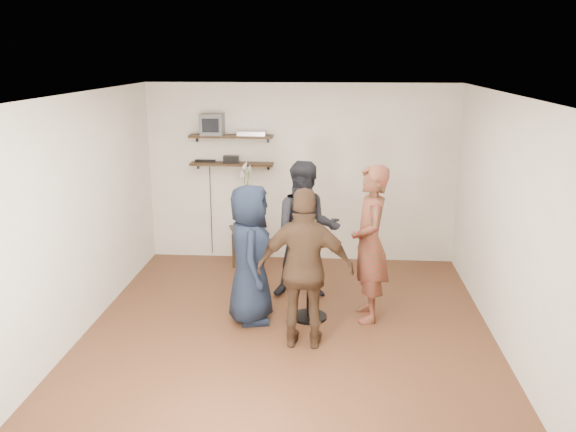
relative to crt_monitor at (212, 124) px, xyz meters
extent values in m
cube|color=#462916|center=(1.27, -2.38, -2.04)|extent=(4.50, 5.00, 0.04)
cube|color=white|center=(1.27, -2.38, 0.60)|extent=(4.50, 5.00, 0.04)
cube|color=white|center=(1.27, 0.15, -0.72)|extent=(4.50, 0.04, 2.60)
cube|color=white|center=(1.27, -4.89, -0.72)|extent=(4.50, 0.04, 2.60)
cube|color=white|center=(-1.00, -2.38, -0.72)|extent=(0.04, 5.00, 2.60)
cube|color=white|center=(3.54, -2.38, -0.72)|extent=(0.04, 5.00, 2.60)
cube|color=black|center=(0.27, 0.00, -0.17)|extent=(1.20, 0.25, 0.04)
cube|color=black|center=(0.27, 0.00, -0.57)|extent=(1.20, 0.25, 0.04)
cube|color=#59595B|center=(0.00, 0.00, 0.00)|extent=(0.32, 0.30, 0.30)
cube|color=silver|center=(0.57, 0.00, -0.12)|extent=(0.40, 0.24, 0.06)
cube|color=black|center=(0.26, 0.00, -0.50)|extent=(0.22, 0.10, 0.10)
cube|color=black|center=(-0.13, 0.05, -0.54)|extent=(0.30, 0.05, 0.03)
cube|color=black|center=(0.50, -0.20, -1.49)|extent=(0.57, 0.57, 0.04)
cylinder|color=black|center=(0.32, -0.39, -1.76)|extent=(0.04, 0.04, 0.51)
cylinder|color=black|center=(0.68, -0.39, -1.76)|extent=(0.04, 0.04, 0.51)
cylinder|color=black|center=(0.32, -0.02, -1.76)|extent=(0.04, 0.04, 0.51)
cylinder|color=black|center=(0.68, -0.02, -1.76)|extent=(0.04, 0.04, 0.51)
cylinder|color=white|center=(0.50, -0.20, -1.32)|extent=(0.15, 0.15, 0.31)
cylinder|color=#3B7521|center=(0.48, -0.20, -1.00)|extent=(0.01, 0.07, 0.57)
cone|color=silver|center=(0.44, -0.20, -0.65)|extent=(0.07, 0.09, 0.12)
cylinder|color=#3B7521|center=(0.52, -0.19, -0.97)|extent=(0.04, 0.06, 0.63)
cone|color=silver|center=(0.55, -0.17, -0.59)|extent=(0.11, 0.13, 0.13)
cylinder|color=#3B7521|center=(0.50, -0.22, -0.94)|extent=(0.10, 0.09, 0.69)
cone|color=silver|center=(0.50, -0.25, -0.53)|extent=(0.13, 0.13, 0.13)
cylinder|color=black|center=(1.48, -2.04, -1.06)|extent=(0.53, 0.53, 0.04)
cylinder|color=black|center=(1.48, -2.04, -1.54)|extent=(0.07, 0.07, 0.90)
cylinder|color=black|center=(1.48, -2.04, -2.00)|extent=(0.41, 0.41, 0.03)
cylinder|color=silver|center=(1.42, -2.09, -1.04)|extent=(0.06, 0.06, 0.00)
cylinder|color=silver|center=(1.42, -2.09, -0.99)|extent=(0.01, 0.01, 0.10)
cylinder|color=silver|center=(1.42, -2.09, -0.88)|extent=(0.07, 0.07, 0.12)
cylinder|color=#E3B05D|center=(1.42, -2.09, -0.91)|extent=(0.07, 0.07, 0.06)
cylinder|color=silver|center=(1.55, -2.08, -1.04)|extent=(0.05, 0.05, 0.00)
cylinder|color=silver|center=(1.55, -2.08, -1.00)|extent=(0.01, 0.01, 0.08)
cylinder|color=silver|center=(1.55, -2.08, -0.91)|extent=(0.06, 0.06, 0.10)
cylinder|color=#E3B05D|center=(1.55, -2.08, -0.93)|extent=(0.06, 0.06, 0.05)
cylinder|color=silver|center=(1.46, -1.96, -1.04)|extent=(0.06, 0.06, 0.00)
cylinder|color=silver|center=(1.46, -1.96, -0.99)|extent=(0.01, 0.01, 0.09)
cylinder|color=silver|center=(1.46, -1.96, -0.89)|extent=(0.07, 0.07, 0.11)
cylinder|color=#E3B05D|center=(1.46, -1.96, -0.91)|extent=(0.06, 0.06, 0.06)
cylinder|color=silver|center=(1.52, -2.02, -1.04)|extent=(0.06, 0.06, 0.00)
cylinder|color=silver|center=(1.52, -2.02, -0.99)|extent=(0.01, 0.01, 0.09)
cylinder|color=silver|center=(1.52, -2.02, -0.89)|extent=(0.07, 0.07, 0.11)
cylinder|color=#E3B05D|center=(1.52, -2.02, -0.91)|extent=(0.06, 0.06, 0.06)
imported|color=red|center=(2.16, -1.97, -1.11)|extent=(0.50, 0.70, 1.81)
imported|color=black|center=(1.41, -1.36, -1.15)|extent=(0.91, 0.74, 1.74)
imported|color=black|center=(0.81, -2.14, -1.22)|extent=(0.62, 0.85, 1.60)
imported|color=#422D1C|center=(1.46, -2.72, -1.17)|extent=(1.01, 0.44, 1.70)
camera|label=1|loc=(1.72, -8.62, 0.98)|focal=38.00mm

